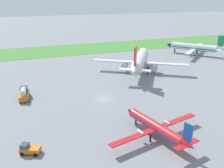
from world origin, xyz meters
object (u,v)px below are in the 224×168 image
object	(u,v)px
airplane_midfield_jet	(140,61)
fuel_truck_near_gate	(24,94)
airplane_foreground_turboprop	(156,127)
airplane_parked_jet_far	(195,47)
pushback_tug_midfield	(29,149)

from	to	relation	value
airplane_midfield_jet	fuel_truck_near_gate	distance (m)	42.96
fuel_truck_near_gate	airplane_midfield_jet	bearing A→B (deg)	-70.02
airplane_foreground_turboprop	airplane_parked_jet_far	distance (m)	79.60
airplane_parked_jet_far	fuel_truck_near_gate	distance (m)	83.64
fuel_truck_near_gate	pushback_tug_midfield	bearing A→B (deg)	-175.14
airplane_parked_jet_far	fuel_truck_near_gate	bearing A→B (deg)	69.83
fuel_truck_near_gate	pushback_tug_midfield	xyz separation A→B (m)	(0.26, -26.87, -0.67)
fuel_truck_near_gate	pushback_tug_midfield	world-z (taller)	fuel_truck_near_gate
airplane_parked_jet_far	pushback_tug_midfield	size ratio (longest dim) A/B	5.87
airplane_foreground_turboprop	airplane_midfield_jet	world-z (taller)	airplane_midfield_jet
airplane_parked_jet_far	fuel_truck_near_gate	size ratio (longest dim) A/B	3.54
airplane_foreground_turboprop	pushback_tug_midfield	world-z (taller)	airplane_foreground_turboprop
airplane_foreground_turboprop	fuel_truck_near_gate	world-z (taller)	airplane_foreground_turboprop
fuel_truck_near_gate	pushback_tug_midfield	distance (m)	26.88
airplane_foreground_turboprop	fuel_truck_near_gate	bearing A→B (deg)	25.85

